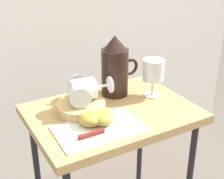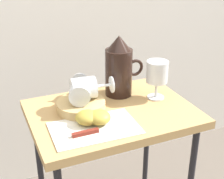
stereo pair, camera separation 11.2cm
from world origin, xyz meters
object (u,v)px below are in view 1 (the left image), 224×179
pitcher (115,71)px  basket_tray (81,107)px  apple_half_right (102,118)px  knife (100,132)px  wine_glass_tipped_far (84,89)px  apple_half_left (91,119)px  table (112,128)px  wine_glass_upright (153,72)px  wine_glass_tipped_near (80,93)px

pitcher → basket_tray: bearing=-158.6°
apple_half_right → knife: size_ratio=0.38×
wine_glass_tipped_far → apple_half_right: 0.14m
apple_half_left → apple_half_right: 0.04m
basket_tray → apple_half_left: (-0.01, -0.10, 0.01)m
apple_half_left → apple_half_right: bearing=-21.0°
table → apple_half_right: bearing=-137.3°
apple_half_left → knife: (0.00, -0.06, -0.02)m
apple_half_right → pitcher: bearing=49.8°
basket_tray → knife: bearing=-93.8°
pitcher → apple_half_right: (-0.15, -0.18, -0.07)m
apple_half_left → knife: size_ratio=0.38×
basket_tray → wine_glass_tipped_far: wine_glass_tipped_far is taller
basket_tray → apple_half_right: bearing=-78.2°
pitcher → knife: size_ratio=1.14×
table → basket_tray: size_ratio=3.99×
table → pitcher: pitcher is taller
basket_tray → wine_glass_tipped_far: bearing=40.3°
table → apple_half_right: (-0.08, -0.07, 0.10)m
table → apple_half_right: apple_half_right is taller
apple_half_left → wine_glass_tipped_far: bearing=74.5°
wine_glass_tipped_far → table: bearing=-36.8°
table → knife: knife is taller
basket_tray → wine_glass_upright: (0.29, -0.02, 0.08)m
wine_glass_tipped_far → apple_half_left: wine_glass_tipped_far is taller
table → pitcher: size_ratio=2.92×
knife → wine_glass_upright: bearing=25.3°
basket_tray → wine_glass_tipped_near: (-0.00, 0.00, 0.05)m
wine_glass_tipped_far → apple_half_right: (0.00, -0.13, -0.05)m
apple_half_right → knife: 0.06m
wine_glass_tipped_near → knife: 0.17m
wine_glass_upright → apple_half_right: bearing=-160.5°
table → pitcher: 0.22m
pitcher → apple_half_right: 0.25m
wine_glass_tipped_near → knife: size_ratio=0.77×
table → apple_half_left: 0.16m
wine_glass_upright → knife: 0.35m
wine_glass_upright → wine_glass_tipped_near: bearing=176.3°
wine_glass_upright → apple_half_right: (-0.27, -0.10, -0.07)m
pitcher → wine_glass_upright: pitcher is taller
wine_glass_tipped_near → apple_half_left: wine_glass_tipped_near is taller
basket_tray → pitcher: (0.18, 0.07, 0.08)m
wine_glass_tipped_near → wine_glass_tipped_far: bearing=35.2°
pitcher → wine_glass_tipped_far: pitcher is taller
basket_tray → apple_half_left: 0.10m
wine_glass_tipped_far → wine_glass_upright: bearing=-7.5°
wine_glass_tipped_near → knife: bearing=-93.1°
wine_glass_tipped_near → wine_glass_tipped_far: 0.03m
table → wine_glass_upright: (0.19, 0.02, 0.17)m
wine_glass_tipped_near → knife: (-0.01, -0.16, -0.06)m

